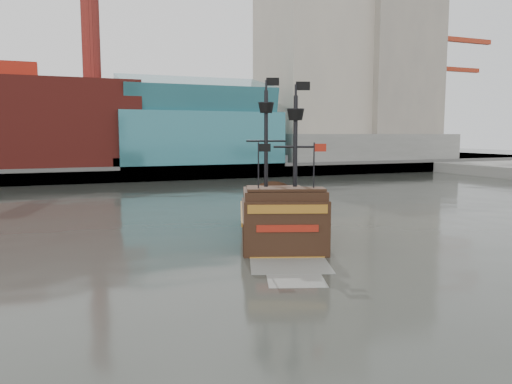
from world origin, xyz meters
name	(u,v)px	position (x,y,z in m)	size (l,w,h in m)	color
ground	(357,282)	(0.00, 0.00, 0.00)	(400.00, 400.00, 0.00)	#272925
promenade_far	(127,165)	(0.00, 92.00, 1.00)	(220.00, 60.00, 2.00)	slate
seawall	(150,174)	(0.00, 62.50, 1.30)	(220.00, 1.00, 2.60)	#4C4C49
skyline	(154,54)	(5.21, 84.56, 24.55)	(149.00, 45.00, 62.00)	brown
crane_a	(439,91)	(78.63, 82.00, 19.11)	(22.50, 4.00, 32.25)	slate
crane_b	(440,107)	(88.23, 92.00, 15.57)	(19.10, 4.00, 26.25)	slate
pirate_ship	(279,221)	(1.08, 12.51, 1.21)	(11.06, 18.54, 13.33)	black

